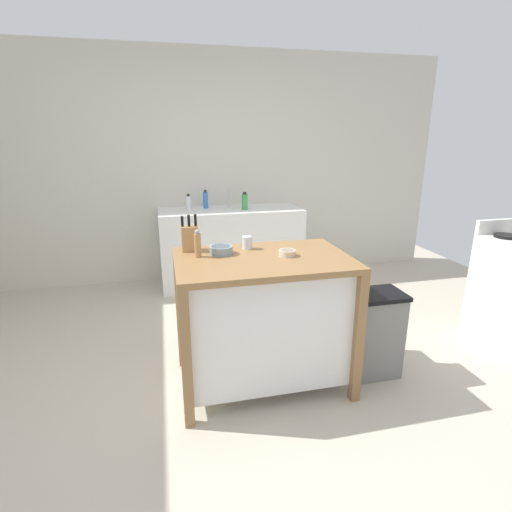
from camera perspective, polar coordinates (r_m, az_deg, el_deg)
name	(u,v)px	position (r m, az deg, el deg)	size (l,w,h in m)	color
ground_plane	(251,385)	(2.91, -0.68, -18.07)	(6.73, 6.73, 0.00)	#BCB29E
wall_back	(207,169)	(4.76, -7.15, 12.34)	(5.73, 0.10, 2.60)	beige
kitchen_island	(263,315)	(2.71, 0.98, -8.44)	(1.13, 0.74, 0.92)	olive
knife_block	(190,238)	(2.73, -9.54, 2.62)	(0.11, 0.09, 0.25)	#AD7F4C
bowl_ceramic_wide	(221,250)	(2.63, -5.06, 0.90)	(0.15, 0.15, 0.05)	gray
bowl_stoneware_deep	(287,253)	(2.59, 4.52, 0.48)	(0.11, 0.11, 0.04)	beige
drinking_cup	(247,243)	(2.74, -1.27, 1.94)	(0.07, 0.07, 0.09)	silver
pepper_grinder	(198,244)	(2.57, -8.41, 1.71)	(0.04, 0.04, 0.18)	#AD7F4C
trash_bin	(375,333)	(3.01, 16.72, -10.61)	(0.36, 0.28, 0.63)	slate
sink_counter	(231,246)	(4.59, -3.57, 1.39)	(1.60, 0.60, 0.88)	silver
sink_faucet	(228,197)	(4.61, -4.00, 8.42)	(0.02, 0.02, 0.22)	#B7BCC1
bottle_spray_cleaner	(206,200)	(4.56, -7.29, 8.04)	(0.05, 0.05, 0.21)	blue
bottle_hand_soap	(188,202)	(4.53, -9.71, 7.65)	(0.05, 0.05, 0.17)	white
bottle_dish_soap	(245,201)	(4.45, -1.63, 7.87)	(0.07, 0.07, 0.19)	green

